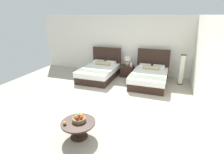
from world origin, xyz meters
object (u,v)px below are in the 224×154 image
at_px(bed_near_window, 99,72).
at_px(fruit_bowl, 79,119).
at_px(vase, 131,64).
at_px(coffee_table, 78,126).
at_px(nightstand, 127,71).
at_px(loose_apple, 65,123).
at_px(table_lamp, 128,60).
at_px(bed_near_corner, 149,77).
at_px(floor_lamp_corner, 182,70).

xyz_separation_m(bed_near_window, fruit_bowl, (1.13, -3.95, 0.16)).
xyz_separation_m(vase, coffee_table, (-0.16, -4.62, -0.30)).
distance_m(nightstand, vase, 0.39).
height_order(nightstand, loose_apple, nightstand).
xyz_separation_m(table_lamp, coffee_table, (0.01, -4.68, -0.46)).
height_order(table_lamp, coffee_table, table_lamp).
bearing_deg(nightstand, vase, -13.08).
bearing_deg(loose_apple, bed_near_window, 102.11).
distance_m(bed_near_corner, nightstand, 1.29).
relative_size(table_lamp, vase, 2.13).
relative_size(coffee_table, loose_apple, 9.84).
distance_m(table_lamp, fruit_bowl, 4.64).
bearing_deg(nightstand, bed_near_corner, -30.74).
distance_m(fruit_bowl, floor_lamp_corner, 4.94).
relative_size(bed_near_window, coffee_table, 2.62).
bearing_deg(floor_lamp_corner, fruit_bowl, -118.08).
relative_size(table_lamp, loose_apple, 5.20).
bearing_deg(fruit_bowl, bed_near_window, 105.97).
bearing_deg(floor_lamp_corner, coffee_table, -117.76).
height_order(nightstand, vase, vase).
bearing_deg(vase, floor_lamp_corner, -5.56).
bearing_deg(vase, fruit_bowl, -92.05).
height_order(bed_near_corner, floor_lamp_corner, bed_near_corner).
distance_m(nightstand, loose_apple, 4.85).
distance_m(coffee_table, floor_lamp_corner, 5.00).
height_order(fruit_bowl, loose_apple, fruit_bowl).
xyz_separation_m(fruit_bowl, floor_lamp_corner, (2.33, 4.36, 0.16)).
bearing_deg(nightstand, floor_lamp_corner, -6.12).
bearing_deg(vase, table_lamp, 160.78).
height_order(bed_near_corner, vase, bed_near_corner).
bearing_deg(table_lamp, nightstand, -90.00).
bearing_deg(table_lamp, coffee_table, -89.85).
height_order(table_lamp, vase, table_lamp).
distance_m(vase, loose_apple, 4.82).
distance_m(table_lamp, loose_apple, 4.88).
relative_size(bed_near_window, bed_near_corner, 1.01).
height_order(table_lamp, fruit_bowl, table_lamp).
bearing_deg(loose_apple, vase, 85.28).
bearing_deg(bed_near_corner, floor_lamp_corner, 18.40).
bearing_deg(nightstand, bed_near_window, -149.54).
bearing_deg(bed_near_corner, loose_apple, -107.65).
xyz_separation_m(loose_apple, floor_lamp_corner, (2.56, 4.60, 0.18)).
relative_size(table_lamp, coffee_table, 0.53).
relative_size(bed_near_window, vase, 10.54).
bearing_deg(table_lamp, floor_lamp_corner, -6.61).
bearing_deg(fruit_bowl, loose_apple, -134.84).
distance_m(table_lamp, floor_lamp_corner, 2.35).
distance_m(vase, fruit_bowl, 4.58).
distance_m(bed_near_corner, fruit_bowl, 4.11).
xyz_separation_m(nightstand, fruit_bowl, (0.01, -4.61, 0.21)).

